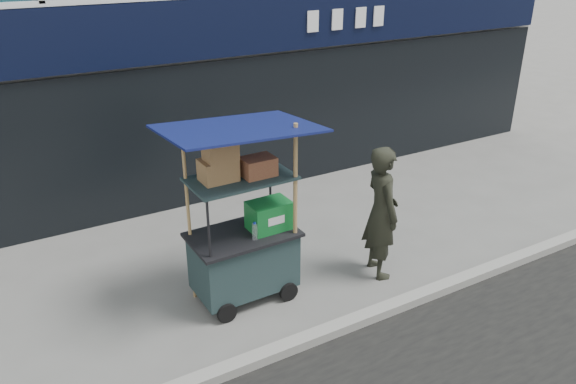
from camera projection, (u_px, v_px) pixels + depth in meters
ground at (323, 325)px, 6.67m from camera, size 80.00×80.00×0.00m
curb at (332, 330)px, 6.49m from camera, size 80.00×0.18×0.12m
vendor_cart at (245, 239)px, 6.88m from camera, size 1.76×1.26×2.35m
vendor_man at (381, 212)px, 7.36m from camera, size 0.57×0.75×1.83m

